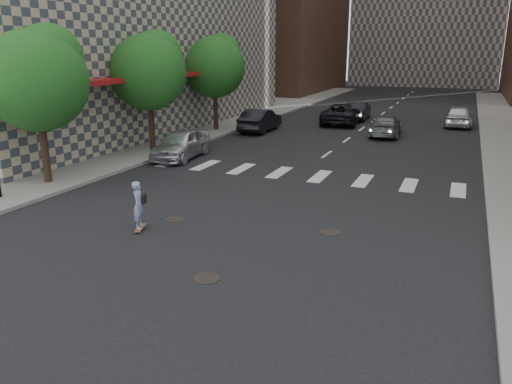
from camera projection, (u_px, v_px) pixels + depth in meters
ground at (210, 239)px, 15.54m from camera, size 160.00×160.00×0.00m
sidewalk_left at (164, 124)px, 38.62m from camera, size 13.00×80.00×0.15m
tree_a at (39, 76)px, 20.53m from camera, size 4.20×4.20×6.60m
tree_b at (150, 69)px, 27.62m from camera, size 4.20×4.20×6.60m
tree_c at (216, 64)px, 34.71m from camera, size 4.20×4.20×6.60m
manhole_a at (207, 278)px, 12.87m from camera, size 0.70×0.70×0.02m
manhole_b at (176, 219)px, 17.34m from camera, size 0.70×0.70×0.02m
manhole_c at (330, 232)px, 16.09m from camera, size 0.70×0.70×0.02m
skateboarder at (139, 205)px, 16.09m from camera, size 0.53×0.85×1.64m
silver_sedan at (181, 144)px, 26.80m from camera, size 2.25×4.77×1.58m
traffic_car_a at (260, 120)px, 35.45m from camera, size 1.84×4.89×1.59m
traffic_car_b at (386, 126)px, 33.68m from camera, size 2.24×4.91×1.39m
traffic_car_c at (342, 114)px, 38.93m from camera, size 3.02×5.91×1.60m
traffic_car_d at (459, 116)px, 37.73m from camera, size 2.00×4.86×1.65m
traffic_car_e at (358, 111)px, 41.49m from camera, size 1.78×4.56×1.48m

